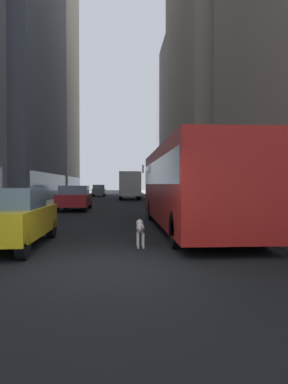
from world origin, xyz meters
The scene contains 14 objects.
ground_plane centered at (0.00, 35.00, 0.00)m, with size 120.00×120.00×0.00m, color black.
sidewalk_left centered at (-5.70, 35.00, 0.07)m, with size 2.40×110.00×0.15m, color #9E9991.
sidewalk_right centered at (5.70, 35.00, 0.07)m, with size 2.40×110.00×0.15m, color #ADA89E.
building_left_mid centered at (-11.90, 30.88, 18.41)m, with size 9.98×20.50×36.83m.
building_left_far centered at (-11.90, 49.83, 19.10)m, with size 9.88×15.54×38.22m.
building_right_mid centered at (11.90, 31.71, 18.18)m, with size 11.36×19.28×36.37m.
building_right_far centered at (11.90, 50.42, 11.66)m, with size 10.49×16.99×23.33m.
transit_bus centered at (2.80, 6.34, 1.78)m, with size 2.78×11.53×3.05m.
car_grey_wagon centered at (-2.80, 43.81, 0.82)m, with size 1.71×4.22×1.62m.
car_red_coupe centered at (-2.80, 16.51, 0.82)m, with size 1.90×4.44×1.62m.
car_yellow_taxi centered at (-2.80, 2.59, 0.82)m, with size 1.74×4.27×1.62m.
box_truck centered at (1.20, 33.89, 1.67)m, with size 2.30×7.50×3.05m.
dalmatian_dog centered at (0.71, 2.49, 0.51)m, with size 0.22×0.96×0.72m.
pedestrian_with_handbag centered at (5.84, 7.66, 1.01)m, with size 0.45×0.34×1.69m.
Camera 1 is at (0.17, -7.47, 1.72)m, focal length 34.20 mm.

